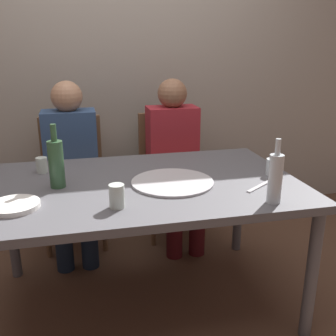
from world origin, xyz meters
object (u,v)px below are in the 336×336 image
(dining_table, at_px, (143,194))
(tumbler_far, at_px, (117,196))
(wine_bottle, at_px, (275,178))
(wine_glass, at_px, (42,165))
(table_knife, at_px, (260,186))
(plate_stack, at_px, (14,206))
(beer_bottle, at_px, (56,163))
(guest_in_sweater, at_px, (71,161))
(pizza_tray, at_px, (172,182))
(tumbler_near, at_px, (273,167))
(chair_left, at_px, (73,172))
(chair_right, at_px, (170,165))
(guest_in_beanie, at_px, (175,154))

(dining_table, distance_m, tumbler_far, 0.36)
(wine_bottle, height_order, wine_glass, wine_bottle)
(table_knife, bearing_deg, plate_stack, -35.07)
(beer_bottle, distance_m, tumbler_far, 0.42)
(guest_in_sweater, bearing_deg, table_knife, 133.89)
(pizza_tray, bearing_deg, tumbler_near, 0.79)
(beer_bottle, xyz_separation_m, chair_left, (0.06, 0.88, -0.34))
(wine_bottle, xyz_separation_m, chair_left, (-0.89, 1.31, -0.33))
(plate_stack, bearing_deg, pizza_tray, 11.27)
(beer_bottle, xyz_separation_m, table_knife, (0.98, -0.23, -0.12))
(plate_stack, height_order, chair_right, chair_right)
(beer_bottle, relative_size, tumbler_far, 3.00)
(chair_right, bearing_deg, guest_in_sweater, 11.75)
(beer_bottle, xyz_separation_m, wine_glass, (-0.09, 0.25, -0.08))
(wine_bottle, xyz_separation_m, wine_glass, (-1.04, 0.68, -0.07))
(wine_bottle, height_order, guest_in_beanie, guest_in_beanie)
(chair_right, bearing_deg, pizza_tray, 77.16)
(beer_bottle, bearing_deg, table_knife, -13.02)
(table_knife, bearing_deg, tumbler_far, -27.41)
(table_knife, bearing_deg, chair_left, -85.38)
(beer_bottle, distance_m, guest_in_sweater, 0.76)
(chair_left, relative_size, guest_in_beanie, 0.77)
(dining_table, xyz_separation_m, pizza_tray, (0.15, -0.06, 0.07))
(dining_table, xyz_separation_m, table_knife, (0.56, -0.20, 0.07))
(wine_glass, distance_m, guest_in_beanie, 1.01)
(table_knife, bearing_deg, dining_table, -55.13)
(tumbler_near, bearing_deg, beer_bottle, 176.39)
(guest_in_sweater, bearing_deg, dining_table, 115.70)
(tumbler_near, xyz_separation_m, plate_stack, (-1.30, -0.16, -0.03))
(pizza_tray, xyz_separation_m, beer_bottle, (-0.56, 0.08, 0.12))
(chair_right, height_order, guest_in_sweater, guest_in_sweater)
(tumbler_near, distance_m, chair_left, 1.45)
(chair_left, bearing_deg, dining_table, 111.84)
(wine_bottle, distance_m, guest_in_sweater, 1.47)
(pizza_tray, height_order, table_knife, pizza_tray)
(dining_table, relative_size, tumbler_far, 15.20)
(guest_in_sweater, bearing_deg, wine_glass, 72.69)
(beer_bottle, relative_size, plate_stack, 1.45)
(wine_glass, bearing_deg, tumbler_far, -58.77)
(wine_bottle, distance_m, beer_bottle, 1.04)
(tumbler_near, bearing_deg, pizza_tray, -179.21)
(wine_glass, height_order, chair_left, chair_left)
(wine_bottle, relative_size, table_knife, 1.33)
(chair_right, xyz_separation_m, guest_in_sweater, (-0.73, -0.15, 0.13))
(table_knife, xyz_separation_m, chair_right, (-0.19, 1.11, -0.21))
(tumbler_far, xyz_separation_m, guest_in_sweater, (-0.20, 1.05, -0.14))
(dining_table, distance_m, plate_stack, 0.63)
(wine_bottle, bearing_deg, tumbler_far, 171.56)
(wine_glass, relative_size, chair_left, 0.09)
(pizza_tray, bearing_deg, wine_glass, 153.15)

